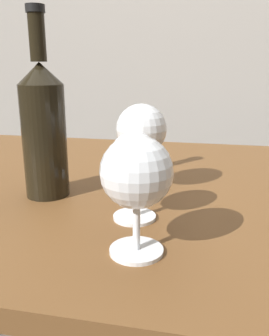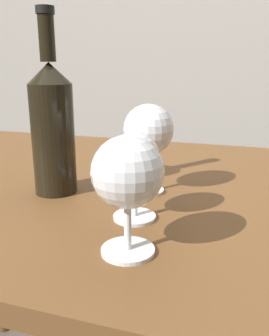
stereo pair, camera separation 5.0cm
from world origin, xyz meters
TOP-DOWN VIEW (x-y plane):
  - dining_table at (0.00, 0.00)m, footprint 1.39×0.78m
  - wine_glass_merlot at (0.09, -0.26)m, footprint 0.08×0.08m
  - wine_glass_chardonnay at (0.07, -0.17)m, footprint 0.07×0.07m
  - wine_glass_port at (0.05, -0.05)m, footprint 0.09×0.09m
  - wine_bottle at (-0.10, -0.10)m, footprint 0.07×0.07m

SIDE VIEW (x-z plane):
  - dining_table at x=0.00m, z-range 0.29..1.07m
  - wine_glass_chardonnay at x=0.07m, z-range 0.81..0.94m
  - wine_glass_merlot at x=0.09m, z-range 0.81..0.95m
  - wine_glass_port at x=0.05m, z-range 0.81..0.97m
  - wine_bottle at x=-0.10m, z-range 0.74..1.05m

